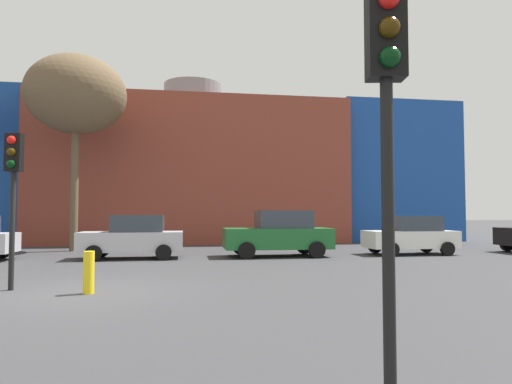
{
  "coord_description": "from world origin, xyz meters",
  "views": [
    {
      "loc": [
        2.34,
        -10.86,
        1.78
      ],
      "look_at": [
        5.47,
        8.9,
        2.73
      ],
      "focal_mm": 31.85,
      "sensor_mm": 36.0,
      "label": 1
    }
  ],
  "objects": [
    {
      "name": "bollard_yellow_0",
      "position": [
        0.25,
        -0.22,
        0.47
      ],
      "size": [
        0.24,
        0.24,
        0.94
      ],
      "primitive_type": "cylinder",
      "color": "yellow",
      "rests_on": "ground_plane"
    },
    {
      "name": "parked_car_2",
      "position": [
        0.36,
        7.69,
        0.86
      ],
      "size": [
        3.97,
        1.95,
        1.72
      ],
      "rotation": [
        0.0,
        0.0,
        3.14
      ],
      "color": "silver",
      "rests_on": "ground_plane"
    },
    {
      "name": "traffic_light_island",
      "position": [
        -1.64,
        0.51,
        2.7
      ],
      "size": [
        0.38,
        0.38,
        3.67
      ],
      "rotation": [
        0.0,
        0.0,
        -1.68
      ],
      "color": "black",
      "rests_on": "ground_plane"
    },
    {
      "name": "parked_car_4",
      "position": [
        12.14,
        7.69,
        0.83
      ],
      "size": [
        3.87,
        1.9,
        1.68
      ],
      "rotation": [
        0.0,
        0.0,
        3.14
      ],
      "color": "white",
      "rests_on": "ground_plane"
    },
    {
      "name": "parked_car_3",
      "position": [
        6.24,
        7.69,
        0.95
      ],
      "size": [
        4.4,
        2.16,
        1.91
      ],
      "rotation": [
        0.0,
        0.0,
        3.14
      ],
      "color": "#1E662D",
      "rests_on": "ground_plane"
    },
    {
      "name": "building_backdrop",
      "position": [
        2.88,
        20.86,
        4.5
      ],
      "size": [
        34.48,
        11.53,
        10.79
      ],
      "color": "brown",
      "rests_on": "ground_plane"
    },
    {
      "name": "ground_plane",
      "position": [
        0.0,
        0.0,
        0.0
      ],
      "size": [
        200.0,
        200.0,
        0.0
      ],
      "primitive_type": "plane",
      "color": "#38383A"
    },
    {
      "name": "bare_tree_0",
      "position": [
        -2.86,
        11.88,
        7.48
      ],
      "size": [
        4.73,
        4.73,
        9.41
      ],
      "color": "brown",
      "rests_on": "ground_plane"
    },
    {
      "name": "traffic_light_near_right",
      "position": [
        4.24,
        -6.83,
        2.92
      ],
      "size": [
        0.4,
        0.39,
        3.97
      ],
      "rotation": [
        0.0,
        0.0,
        -1.74
      ],
      "color": "black",
      "rests_on": "ground_plane"
    }
  ]
}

